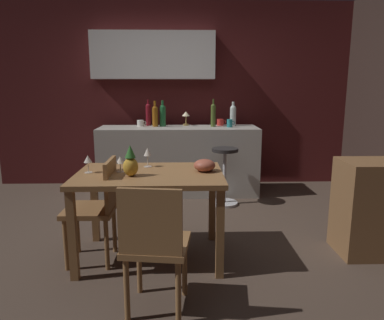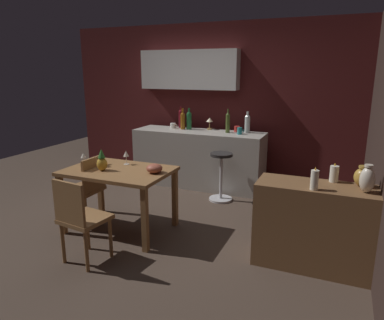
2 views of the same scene
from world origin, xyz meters
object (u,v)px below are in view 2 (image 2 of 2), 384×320
(dining_table, at_px, (119,177))
(wine_bottle_green, at_px, (189,120))
(pillar_candle_short, at_px, (334,174))
(counter_lamp, at_px, (210,121))
(cup_teal, at_px, (240,131))
(vase_brass, at_px, (362,177))
(wine_glass_right, at_px, (126,154))
(wine_bottle_clear, at_px, (247,123))
(pillar_candle_tall, at_px, (314,180))
(fruit_bowl, at_px, (154,168))
(wine_bottle_ruby, at_px, (181,118))
(chair_near_window, at_px, (87,188))
(wine_bottle_olive, at_px, (228,122))
(bar_stool, at_px, (221,175))
(wine_bottle_amber, at_px, (183,120))
(sideboard_cabinet, at_px, (315,226))
(wine_glass_center, at_px, (83,156))
(chair_by_doorway, at_px, (80,217))
(pineapple_centerpiece, at_px, (102,161))
(vase_ceramic_ivory, at_px, (367,179))
(wine_glass_left, at_px, (102,159))

(dining_table, xyz_separation_m, wine_bottle_green, (0.01, 2.02, 0.42))
(pillar_candle_short, bearing_deg, counter_lamp, 135.16)
(cup_teal, relative_size, vase_brass, 0.57)
(wine_glass_right, xyz_separation_m, vase_brass, (2.56, -0.08, 0.04))
(wine_bottle_clear, distance_m, pillar_candle_tall, 2.50)
(fruit_bowl, xyz_separation_m, cup_teal, (0.45, 1.86, 0.16))
(fruit_bowl, xyz_separation_m, pillar_candle_short, (1.84, 0.15, 0.11))
(fruit_bowl, height_order, wine_bottle_ruby, wine_bottle_ruby)
(wine_glass_right, bearing_deg, dining_table, -81.47)
(chair_near_window, distance_m, wine_bottle_olive, 2.38)
(bar_stool, distance_m, wine_bottle_ruby, 1.41)
(chair_near_window, height_order, wine_bottle_clear, wine_bottle_clear)
(wine_bottle_amber, height_order, pillar_candle_tall, wine_bottle_amber)
(vase_brass, bearing_deg, sideboard_cabinet, -161.85)
(bar_stool, distance_m, vase_brass, 2.21)
(counter_lamp, bearing_deg, vase_brass, -42.14)
(wine_bottle_ruby, height_order, wine_bottle_amber, wine_bottle_ruby)
(dining_table, bearing_deg, wine_bottle_green, 89.63)
(wine_bottle_green, height_order, cup_teal, wine_bottle_green)
(wine_glass_center, height_order, wine_bottle_ruby, wine_bottle_ruby)
(counter_lamp, xyz_separation_m, pillar_candle_short, (1.96, -1.95, -0.14))
(sideboard_cabinet, bearing_deg, wine_glass_center, -179.70)
(pillar_candle_tall, height_order, pillar_candle_short, pillar_candle_tall)
(wine_bottle_amber, height_order, cup_teal, wine_bottle_amber)
(fruit_bowl, relative_size, vase_brass, 0.94)
(fruit_bowl, height_order, wine_bottle_clear, wine_bottle_clear)
(fruit_bowl, distance_m, wine_bottle_ruby, 2.21)
(wine_bottle_olive, bearing_deg, pillar_candle_short, -48.01)
(chair_near_window, height_order, wine_bottle_amber, wine_bottle_amber)
(chair_by_doorway, bearing_deg, vase_brass, 21.06)
(counter_lamp, height_order, vase_brass, counter_lamp)
(pineapple_centerpiece, bearing_deg, fruit_bowl, 14.00)
(bar_stool, distance_m, pillar_candle_short, 2.00)
(wine_glass_right, bearing_deg, wine_bottle_olive, 67.44)
(chair_near_window, distance_m, wine_glass_center, 0.38)
(wine_glass_center, xyz_separation_m, wine_bottle_ruby, (0.31, 2.12, 0.22))
(chair_by_doorway, relative_size, pillar_candle_short, 4.76)
(fruit_bowl, relative_size, vase_ceramic_ivory, 0.72)
(wine_bottle_ruby, relative_size, pillar_candle_short, 1.96)
(sideboard_cabinet, bearing_deg, wine_bottle_olive, 127.34)
(sideboard_cabinet, relative_size, cup_teal, 10.16)
(chair_near_window, relative_size, wine_glass_left, 6.56)
(pineapple_centerpiece, bearing_deg, chair_near_window, 168.72)
(pillar_candle_tall, bearing_deg, dining_table, 176.77)
(wine_bottle_amber, height_order, vase_ceramic_ivory, wine_bottle_amber)
(counter_lamp, xyz_separation_m, vase_ceramic_ivory, (2.23, -2.16, -0.10))
(counter_lamp, distance_m, vase_brass, 2.97)
(pillar_candle_short, bearing_deg, cup_teal, 129.10)
(wine_bottle_amber, bearing_deg, chair_near_window, -99.38)
(pillar_candle_tall, bearing_deg, wine_bottle_ruby, 135.84)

